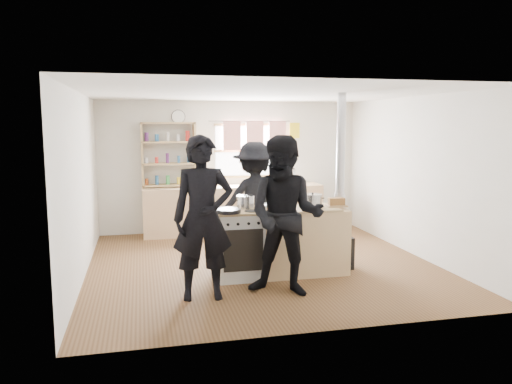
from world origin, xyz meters
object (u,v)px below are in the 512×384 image
bread_board (336,203)px  flue_heater (339,223)px  thermos (293,177)px  stockpot_stove (246,202)px  skillet_greens (228,211)px  cooking_island (281,241)px  person_far (255,201)px  person_near_left (203,218)px  roast_tray (275,206)px  stockpot_counter (312,201)px  person_near_right (286,216)px

bread_board → flue_heater: flue_heater is taller
thermos → stockpot_stove: bearing=-119.3°
skillet_greens → stockpot_stove: bearing=44.8°
cooking_island → person_far: 1.02m
stockpot_stove → person_near_left: (-0.68, -0.80, -0.04)m
stockpot_stove → skillet_greens: bearing=-135.2°
stockpot_stove → bread_board: 1.27m
thermos → roast_tray: 3.05m
cooking_island → person_far: size_ratio=1.09×
stockpot_stove → cooking_island: bearing=-11.4°
skillet_greens → bread_board: bread_board is taller
cooking_island → stockpot_stove: stockpot_stove is taller
flue_heater → cooking_island: bearing=-171.9°
skillet_greens → stockpot_counter: (1.21, 0.18, 0.06)m
skillet_greens → person_near_left: size_ratio=0.19×
stockpot_stove → thermos: bearing=60.7°
flue_heater → stockpot_counter: bearing=-163.6°
stockpot_stove → roast_tray: bearing=-22.8°
person_near_right → person_far: 1.69m
roast_tray → flue_heater: flue_heater is taller
roast_tray → person_far: (-0.07, 0.96, -0.07)m
roast_tray → stockpot_counter: size_ratio=1.49×
roast_tray → person_far: person_far is taller
thermos → person_near_right: person_near_right is taller
stockpot_counter → person_far: 1.10m
roast_tray → bread_board: size_ratio=1.34×
skillet_greens → flue_heater: size_ratio=0.15×
person_far → thermos: bearing=-125.8°
thermos → person_far: person_far is taller
thermos → stockpot_counter: (-0.58, -2.78, -0.03)m
bread_board → person_near_left: 2.06m
flue_heater → person_near_left: size_ratio=1.28×
roast_tray → person_far: bearing=94.0°
skillet_greens → stockpot_counter: stockpot_counter is taller
cooking_island → person_near_left: bearing=-148.8°
skillet_greens → person_near_right: 0.85m
roast_tray → stockpot_counter: bearing=5.8°
cooking_island → roast_tray: roast_tray is taller
stockpot_counter → stockpot_stove: bearing=173.6°
thermos → skillet_greens: bearing=-121.2°
person_near_right → skillet_greens: bearing=162.3°
thermos → person_far: size_ratio=0.16×
stockpot_counter → person_near_left: (-1.60, -0.69, -0.05)m
cooking_island → person_near_right: 0.95m
skillet_greens → person_near_left: bearing=-127.4°
skillet_greens → person_near_right: (0.59, -0.60, 0.01)m
skillet_greens → bread_board: 1.56m
person_near_left → person_near_right: person_near_left is taller
person_near_right → person_far: size_ratio=1.08×
person_far → stockpot_stove: bearing=65.7°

